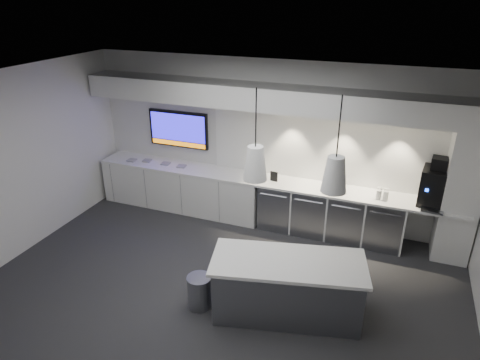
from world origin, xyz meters
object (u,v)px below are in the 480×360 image
at_px(bin, 200,292).
at_px(coffee_machine, 435,185).
at_px(wall_tv, 178,129).
at_px(island, 287,287).

bearing_deg(bin, coffee_machine, 41.57).
bearing_deg(coffee_machine, bin, -131.58).
xyz_separation_m(wall_tv, bin, (1.79, -2.84, -1.32)).
distance_m(wall_tv, bin, 3.61).
height_order(island, coffee_machine, coffee_machine).
bearing_deg(wall_tv, bin, -57.87).
bearing_deg(island, wall_tv, 126.00).
bearing_deg(island, bin, -179.21).
distance_m(island, bin, 1.22).
distance_m(bin, coffee_machine, 4.04).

